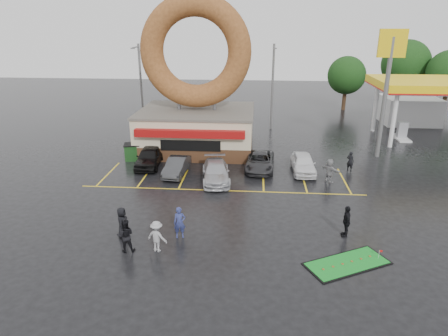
# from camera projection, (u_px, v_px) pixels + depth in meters

# --- Properties ---
(ground) EXTENTS (120.00, 120.00, 0.00)m
(ground) POSITION_uv_depth(u_px,v_px,m) (216.00, 212.00, 24.74)
(ground) COLOR black
(ground) RESTS_ON ground
(donut_shop) EXTENTS (10.20, 8.70, 13.50)m
(donut_shop) POSITION_uv_depth(u_px,v_px,m) (197.00, 101.00, 35.56)
(donut_shop) COLOR #472B19
(donut_shop) RESTS_ON ground
(gas_station) EXTENTS (12.30, 13.65, 5.90)m
(gas_station) POSITION_uv_depth(u_px,v_px,m) (426.00, 97.00, 41.54)
(gas_station) COLOR silver
(gas_station) RESTS_ON ground
(shell_sign) EXTENTS (2.20, 0.36, 10.60)m
(shell_sign) POSITION_uv_depth(u_px,v_px,m) (389.00, 71.00, 32.44)
(shell_sign) COLOR slate
(shell_sign) RESTS_ON ground
(streetlight_left) EXTENTS (0.40, 2.21, 9.00)m
(streetlight_left) POSITION_uv_depth(u_px,v_px,m) (141.00, 85.00, 42.48)
(streetlight_left) COLOR slate
(streetlight_left) RESTS_ON ground
(streetlight_mid) EXTENTS (0.40, 2.21, 9.00)m
(streetlight_mid) POSITION_uv_depth(u_px,v_px,m) (273.00, 85.00, 42.36)
(streetlight_mid) COLOR slate
(streetlight_mid) RESTS_ON ground
(streetlight_right) EXTENTS (0.40, 2.21, 9.00)m
(streetlight_right) POSITION_uv_depth(u_px,v_px,m) (386.00, 85.00, 42.39)
(streetlight_right) COLOR slate
(streetlight_right) RESTS_ON ground
(tree_far_c) EXTENTS (6.30, 6.30, 9.00)m
(tree_far_c) POSITION_uv_depth(u_px,v_px,m) (406.00, 64.00, 52.88)
(tree_far_c) COLOR #332114
(tree_far_c) RESTS_ON ground
(tree_far_d) EXTENTS (4.90, 4.90, 7.00)m
(tree_far_d) POSITION_uv_depth(u_px,v_px,m) (347.00, 75.00, 52.06)
(tree_far_d) COLOR #332114
(tree_far_d) RESTS_ON ground
(car_black) EXTENTS (2.01, 4.64, 1.56)m
(car_black) POSITION_uv_depth(u_px,v_px,m) (149.00, 157.00, 32.43)
(car_black) COLOR black
(car_black) RESTS_ON ground
(car_dgrey) EXTENTS (1.70, 4.06, 1.31)m
(car_dgrey) POSITION_uv_depth(u_px,v_px,m) (177.00, 166.00, 30.66)
(car_dgrey) COLOR #313133
(car_dgrey) RESTS_ON ground
(car_silver) EXTENTS (2.57, 5.00, 1.39)m
(car_silver) POSITION_uv_depth(u_px,v_px,m) (216.00, 172.00, 29.41)
(car_silver) COLOR #B2B2B7
(car_silver) RESTS_ON ground
(car_grey) EXTENTS (2.42, 4.85, 1.32)m
(car_grey) POSITION_uv_depth(u_px,v_px,m) (260.00, 161.00, 31.73)
(car_grey) COLOR #2D2D2F
(car_grey) RESTS_ON ground
(car_white) EXTENTS (1.80, 4.31, 1.46)m
(car_white) POSITION_uv_depth(u_px,v_px,m) (303.00, 163.00, 31.08)
(car_white) COLOR white
(car_white) RESTS_ON ground
(person_blue) EXTENTS (0.72, 0.55, 1.77)m
(person_blue) POSITION_uv_depth(u_px,v_px,m) (180.00, 223.00, 21.58)
(person_blue) COLOR navy
(person_blue) RESTS_ON ground
(person_blackjkt) EXTENTS (0.99, 0.85, 1.78)m
(person_blackjkt) POSITION_uv_depth(u_px,v_px,m) (125.00, 236.00, 20.25)
(person_blackjkt) COLOR black
(person_blackjkt) RESTS_ON ground
(person_hoodie) EXTENTS (1.22, 0.92, 1.68)m
(person_hoodie) POSITION_uv_depth(u_px,v_px,m) (157.00, 236.00, 20.27)
(person_hoodie) COLOR gray
(person_hoodie) RESTS_ON ground
(person_bystander) EXTENTS (0.61, 0.89, 1.75)m
(person_bystander) POSITION_uv_depth(u_px,v_px,m) (122.00, 223.00, 21.61)
(person_bystander) COLOR black
(person_bystander) RESTS_ON ground
(person_cameraman) EXTENTS (0.44, 1.05, 1.79)m
(person_cameraman) POSITION_uv_depth(u_px,v_px,m) (346.00, 221.00, 21.73)
(person_cameraman) COLOR black
(person_cameraman) RESTS_ON ground
(person_walker_near) EXTENTS (1.50, 1.58, 1.78)m
(person_walker_near) POSITION_uv_depth(u_px,v_px,m) (329.00, 171.00, 29.12)
(person_walker_near) COLOR gray
(person_walker_near) RESTS_ON ground
(person_walker_far) EXTENTS (0.69, 0.64, 1.58)m
(person_walker_far) POSITION_uv_depth(u_px,v_px,m) (350.00, 161.00, 31.39)
(person_walker_far) COLOR black
(person_walker_far) RESTS_ON ground
(dumpster) EXTENTS (2.01, 1.55, 1.30)m
(dumpster) POSITION_uv_depth(u_px,v_px,m) (136.00, 152.00, 34.05)
(dumpster) COLOR #1A441A
(dumpster) RESTS_ON ground
(putting_green) EXTENTS (4.50, 3.52, 0.52)m
(putting_green) POSITION_uv_depth(u_px,v_px,m) (347.00, 263.00, 19.43)
(putting_green) COLOR black
(putting_green) RESTS_ON ground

